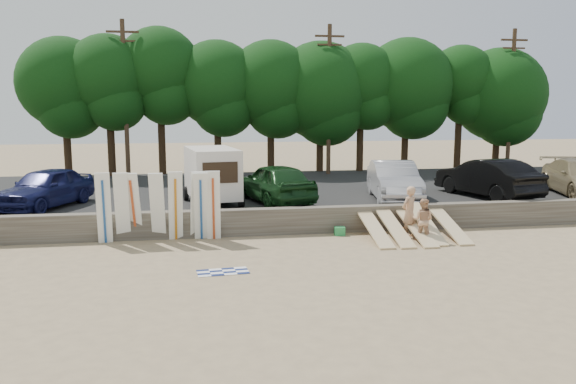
% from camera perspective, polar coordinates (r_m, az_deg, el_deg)
% --- Properties ---
extents(ground, '(120.00, 120.00, 0.00)m').
position_cam_1_polar(ground, '(19.31, 9.36, -5.85)').
color(ground, tan).
rests_on(ground, ground).
extents(seawall, '(44.00, 0.50, 1.00)m').
position_cam_1_polar(seawall, '(21.99, 6.89, -2.69)').
color(seawall, '#6B6356').
rests_on(seawall, ground).
extents(parking_lot, '(44.00, 14.50, 0.70)m').
position_cam_1_polar(parking_lot, '(29.18, 2.78, -0.15)').
color(parking_lot, '#282828').
rests_on(parking_lot, ground).
extents(treeline, '(33.34, 6.36, 8.89)m').
position_cam_1_polar(treeline, '(35.89, 1.78, 10.84)').
color(treeline, '#382616').
rests_on(treeline, parking_lot).
extents(utility_poles, '(25.80, 0.26, 9.00)m').
position_cam_1_polar(utility_poles, '(34.65, 4.19, 9.65)').
color(utility_poles, '#473321').
rests_on(utility_poles, parking_lot).
extents(box_trailer, '(2.56, 3.96, 2.37)m').
position_cam_1_polar(box_trailer, '(24.07, -7.73, 1.96)').
color(box_trailer, silver).
rests_on(box_trailer, parking_lot).
extents(car_0, '(3.63, 5.18, 1.64)m').
position_cam_1_polar(car_0, '(25.03, -23.42, 0.40)').
color(car_0, '#131744').
rests_on(car_0, parking_lot).
extents(car_1, '(3.31, 5.40, 1.72)m').
position_cam_1_polar(car_1, '(24.24, -1.33, 0.96)').
color(car_1, '#143817').
rests_on(car_1, parking_lot).
extents(car_2, '(2.72, 5.43, 1.71)m').
position_cam_1_polar(car_2, '(25.35, 10.71, 1.14)').
color(car_2, '#9F9EA3').
rests_on(car_2, parking_lot).
extents(car_3, '(3.06, 5.63, 1.76)m').
position_cam_1_polar(car_3, '(27.29, 19.57, 1.37)').
color(car_3, black).
rests_on(car_3, parking_lot).
extents(surfboard_upright_0, '(0.55, 0.60, 2.56)m').
position_cam_1_polar(surfboard_upright_0, '(20.67, -18.20, -1.58)').
color(surfboard_upright_0, white).
rests_on(surfboard_upright_0, ground).
extents(surfboard_upright_1, '(0.53, 0.68, 2.54)m').
position_cam_1_polar(surfboard_upright_1, '(20.71, -16.50, -1.51)').
color(surfboard_upright_1, white).
rests_on(surfboard_upright_1, ground).
extents(surfboard_upright_2, '(0.59, 0.80, 2.52)m').
position_cam_1_polar(surfboard_upright_2, '(20.74, -15.44, -1.48)').
color(surfboard_upright_2, white).
rests_on(surfboard_upright_2, ground).
extents(surfboard_upright_3, '(0.53, 0.77, 2.52)m').
position_cam_1_polar(surfboard_upright_3, '(20.55, -13.12, -1.49)').
color(surfboard_upright_3, white).
rests_on(surfboard_upright_3, ground).
extents(surfboard_upright_4, '(0.55, 0.67, 2.55)m').
position_cam_1_polar(surfboard_upright_4, '(20.51, -11.35, -1.41)').
color(surfboard_upright_4, white).
rests_on(surfboard_upright_4, ground).
extents(surfboard_upright_5, '(0.60, 0.74, 2.54)m').
position_cam_1_polar(surfboard_upright_5, '(20.54, -9.17, -1.35)').
color(surfboard_upright_5, white).
rests_on(surfboard_upright_5, ground).
extents(surfboard_upright_6, '(0.51, 0.77, 2.52)m').
position_cam_1_polar(surfboard_upright_6, '(20.37, -8.83, -1.46)').
color(surfboard_upright_6, white).
rests_on(surfboard_upright_6, ground).
extents(surfboard_upright_7, '(0.52, 0.58, 2.56)m').
position_cam_1_polar(surfboard_upright_7, '(20.38, -7.59, -1.37)').
color(surfboard_upright_7, white).
rests_on(surfboard_upright_7, ground).
extents(surfboard_low_0, '(0.56, 2.91, 0.85)m').
position_cam_1_polar(surfboard_low_0, '(20.63, 8.82, -3.70)').
color(surfboard_low_0, '#D5B886').
rests_on(surfboard_low_0, ground).
extents(surfboard_low_1, '(0.56, 2.90, 0.89)m').
position_cam_1_polar(surfboard_low_1, '(20.81, 10.78, -3.58)').
color(surfboard_low_1, '#D5B886').
rests_on(surfboard_low_1, ground).
extents(surfboard_low_2, '(0.56, 2.91, 0.85)m').
position_cam_1_polar(surfboard_low_2, '(21.04, 12.90, -3.57)').
color(surfboard_low_2, '#D5B886').
rests_on(surfboard_low_2, ground).
extents(surfboard_low_3, '(0.56, 2.84, 1.10)m').
position_cam_1_polar(surfboard_low_3, '(21.32, 13.80, -3.10)').
color(surfboard_low_3, '#D5B886').
rests_on(surfboard_low_3, ground).
extents(surfboard_low_4, '(0.56, 2.90, 0.90)m').
position_cam_1_polar(surfboard_low_4, '(21.72, 16.07, -3.25)').
color(surfboard_low_4, '#D5B886').
rests_on(surfboard_low_4, ground).
extents(beachgoer_a, '(0.83, 0.76, 1.91)m').
position_cam_1_polar(beachgoer_a, '(21.21, 12.19, -1.99)').
color(beachgoer_a, tan).
rests_on(beachgoer_a, ground).
extents(beachgoer_b, '(0.96, 0.92, 1.56)m').
position_cam_1_polar(beachgoer_b, '(20.70, 13.54, -2.79)').
color(beachgoer_b, tan).
rests_on(beachgoer_b, ground).
extents(cooler, '(0.40, 0.33, 0.32)m').
position_cam_1_polar(cooler, '(21.28, 5.27, -3.98)').
color(cooler, green).
rests_on(cooler, ground).
extents(gear_bag, '(0.37, 0.34, 0.22)m').
position_cam_1_polar(gear_bag, '(21.91, 11.26, -3.88)').
color(gear_bag, '#DB5D19').
rests_on(gear_bag, ground).
extents(beach_towel, '(1.63, 1.63, 0.00)m').
position_cam_1_polar(beach_towel, '(16.72, -6.64, -8.06)').
color(beach_towel, white).
rests_on(beach_towel, ground).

